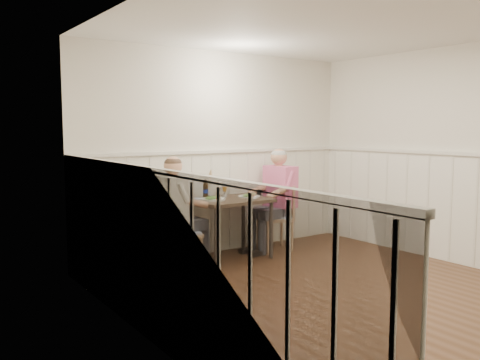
{
  "coord_description": "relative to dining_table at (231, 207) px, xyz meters",
  "views": [
    {
      "loc": [
        -3.58,
        -3.33,
        1.64
      ],
      "look_at": [
        -0.1,
        1.64,
        1.0
      ],
      "focal_mm": 38.0,
      "sensor_mm": 36.0,
      "label": 1
    }
  ],
  "objects": [
    {
      "name": "chair_left",
      "position": [
        -0.77,
        -0.05,
        -0.21
      ],
      "size": [
        0.4,
        0.4,
        0.8
      ],
      "color": "tan",
      "rests_on": "ground"
    },
    {
      "name": "beer_bottle",
      "position": [
        -0.25,
        0.19,
        0.21
      ],
      "size": [
        0.07,
        0.07,
        0.24
      ],
      "color": "black",
      "rests_on": "dining_table"
    },
    {
      "name": "man_in_pink",
      "position": [
        0.78,
        0.03,
        -0.07
      ],
      "size": [
        0.66,
        0.46,
        1.37
      ],
      "color": "#3F3F47",
      "rests_on": "ground"
    },
    {
      "name": "plate_man",
      "position": [
        0.26,
        -0.03,
        0.12
      ],
      "size": [
        0.28,
        0.28,
        0.07
      ],
      "color": "white",
      "rests_on": "dining_table"
    },
    {
      "name": "wainscot",
      "position": [
        0.1,
        -1.15,
        0.04
      ],
      "size": [
        4.0,
        4.49,
        1.34
      ],
      "color": "white",
      "rests_on": "ground"
    },
    {
      "name": "beer_glass_b",
      "position": [
        0.02,
        0.16,
        0.21
      ],
      "size": [
        0.06,
        0.06,
        0.16
      ],
      "color": "silver",
      "rests_on": "dining_table"
    },
    {
      "name": "beer_glass_a",
      "position": [
        0.07,
        0.24,
        0.22
      ],
      "size": [
        0.07,
        0.07,
        0.18
      ],
      "color": "silver",
      "rests_on": "dining_table"
    },
    {
      "name": "rolled_napkin",
      "position": [
        0.16,
        -0.27,
        0.12
      ],
      "size": [
        0.19,
        0.16,
        0.05
      ],
      "color": "white",
      "rests_on": "dining_table"
    },
    {
      "name": "dining_table",
      "position": [
        0.0,
        0.0,
        0.0
      ],
      "size": [
        0.91,
        0.7,
        0.75
      ],
      "color": "#4B3E2D",
      "rests_on": "ground"
    },
    {
      "name": "room_shell",
      "position": [
        0.1,
        -1.84,
        0.87
      ],
      "size": [
        4.04,
        4.54,
        2.6
      ],
      "color": "white",
      "rests_on": "ground"
    },
    {
      "name": "chair_right",
      "position": [
        0.78,
        0.02,
        -0.18
      ],
      "size": [
        0.51,
        0.51,
        0.87
      ],
      "color": "tan",
      "rests_on": "ground"
    },
    {
      "name": "gingham_mat",
      "position": [
        -0.26,
        0.18,
        0.1
      ],
      "size": [
        0.29,
        0.24,
        0.01
      ],
      "color": "#465EA5",
      "rests_on": "dining_table"
    },
    {
      "name": "ground_plane",
      "position": [
        0.1,
        -1.84,
        -0.65
      ],
      "size": [
        4.5,
        4.5,
        0.0
      ],
      "primitive_type": "plane",
      "color": "#4C2D1A"
    },
    {
      "name": "diner_cream",
      "position": [
        -0.78,
        0.0,
        -0.09
      ],
      "size": [
        0.61,
        0.43,
        1.32
      ],
      "color": "#3F3F47",
      "rests_on": "ground"
    },
    {
      "name": "plate_diner",
      "position": [
        -0.27,
        0.01,
        0.13
      ],
      "size": [
        0.31,
        0.31,
        0.08
      ],
      "color": "white",
      "rests_on": "dining_table"
    },
    {
      "name": "grass_vase",
      "position": [
        -0.13,
        0.31,
        0.26
      ],
      "size": [
        0.04,
        0.04,
        0.36
      ],
      "color": "silver",
      "rests_on": "dining_table"
    }
  ]
}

